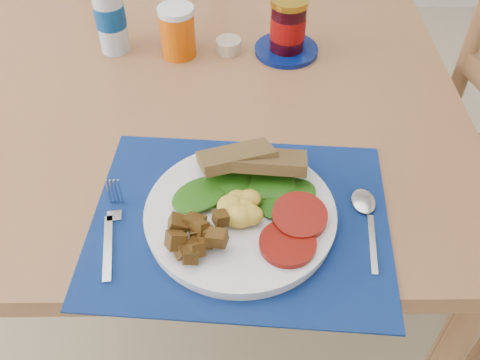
# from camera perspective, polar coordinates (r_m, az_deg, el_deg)

# --- Properties ---
(table) EXTENTS (1.40, 0.90, 0.75)m
(table) POSITION_cam_1_polar(r_m,az_deg,el_deg) (1.17, -12.23, 4.45)
(table) COLOR brown
(table) RESTS_ON ground
(chair_far) EXTENTS (0.50, 0.48, 1.16)m
(chair_far) POSITION_cam_1_polar(r_m,az_deg,el_deg) (1.72, -7.71, 16.53)
(chair_far) COLOR brown
(chair_far) RESTS_ON ground
(placemat) EXTENTS (0.51, 0.41, 0.00)m
(placemat) POSITION_cam_1_polar(r_m,az_deg,el_deg) (0.87, 0.02, -4.28)
(placemat) COLOR black
(placemat) RESTS_ON table
(breakfast_plate) EXTENTS (0.30, 0.30, 0.07)m
(breakfast_plate) POSITION_cam_1_polar(r_m,az_deg,el_deg) (0.85, -0.38, -3.51)
(breakfast_plate) COLOR silver
(breakfast_plate) RESTS_ON placemat
(fork) EXTENTS (0.03, 0.18, 0.00)m
(fork) POSITION_cam_1_polar(r_m,az_deg,el_deg) (0.88, -13.49, -4.92)
(fork) COLOR #B2B5BA
(fork) RESTS_ON placemat
(spoon) EXTENTS (0.04, 0.17, 0.00)m
(spoon) POSITION_cam_1_polar(r_m,az_deg,el_deg) (0.90, 13.29, -3.64)
(spoon) COLOR #B2B5BA
(spoon) RESTS_ON placemat
(water_bottle) EXTENTS (0.07, 0.07, 0.23)m
(water_bottle) POSITION_cam_1_polar(r_m,az_deg,el_deg) (1.24, -13.84, 17.31)
(water_bottle) COLOR #ADBFCC
(water_bottle) RESTS_ON table
(juice_glass) EXTENTS (0.08, 0.08, 0.11)m
(juice_glass) POSITION_cam_1_polar(r_m,az_deg,el_deg) (1.22, -6.66, 15.32)
(juice_glass) COLOR #D25005
(juice_glass) RESTS_ON table
(ramekin) EXTENTS (0.06, 0.06, 0.03)m
(ramekin) POSITION_cam_1_polar(r_m,az_deg,el_deg) (1.25, -1.24, 14.16)
(ramekin) COLOR tan
(ramekin) RESTS_ON table
(jam_on_saucer) EXTENTS (0.14, 0.14, 0.13)m
(jam_on_saucer) POSITION_cam_1_polar(r_m,az_deg,el_deg) (1.22, 5.11, 15.72)
(jam_on_saucer) COLOR #051459
(jam_on_saucer) RESTS_ON table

